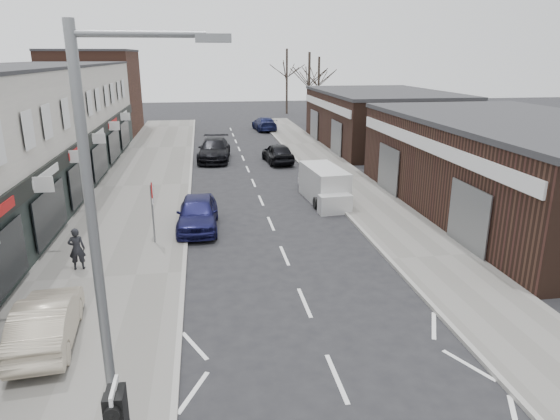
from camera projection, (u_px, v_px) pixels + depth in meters
name	position (u px, v px, depth m)	size (l,w,h in m)	color
pavement_left	(143.00, 186.00, 30.21)	(5.50, 64.00, 0.12)	slate
pavement_right	(342.00, 179.00, 32.04)	(3.50, 64.00, 0.12)	slate
brick_block_far	(95.00, 93.00, 49.76)	(8.00, 10.00, 8.00)	#4B2B20
right_unit_near	(519.00, 169.00, 24.83)	(10.00, 18.00, 4.50)	#331F17
right_unit_far	(381.00, 120.00, 43.70)	(10.00, 16.00, 4.50)	#331F17
tree_far_a	(308.00, 125.00, 57.07)	(3.60, 3.60, 8.00)	#382D26
tree_far_b	(318.00, 118.00, 63.09)	(3.60, 3.60, 7.50)	#382D26
tree_far_c	(287.00, 114.00, 68.32)	(3.60, 3.60, 8.50)	#382D26
street_lamp	(109.00, 261.00, 7.66)	(2.23, 0.22, 8.00)	slate
warning_sign	(152.00, 195.00, 20.37)	(0.12, 0.80, 2.70)	slate
white_van	(325.00, 186.00, 27.00)	(2.01, 4.91, 1.86)	silver
sedan_on_pavement	(47.00, 321.00, 13.47)	(1.40, 4.02, 1.32)	#B4A790
pedestrian	(77.00, 249.00, 18.12)	(0.58, 0.38, 1.59)	black
parked_car_left_a	(198.00, 213.00, 22.75)	(1.80, 4.48, 1.52)	#161746
parked_car_left_b	(214.00, 150.00, 37.70)	(2.29, 5.63, 1.63)	black
parked_car_right_a	(321.00, 182.00, 28.20)	(1.64, 4.70, 1.55)	silver
parked_car_right_b	(278.00, 153.00, 36.86)	(1.74, 4.33, 1.47)	black
parked_car_right_c	(264.00, 124.00, 52.87)	(2.00, 4.92, 1.43)	#141941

